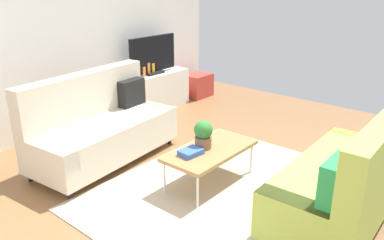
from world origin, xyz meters
The scene contains 17 objects.
ground_plane centered at (0.00, 0.00, 0.00)m, with size 7.68×7.68×0.00m, color brown.
wall_far centered at (0.00, 2.80, 1.45)m, with size 6.40×0.12×2.90m, color white.
area_rug centered at (0.10, -0.11, 0.01)m, with size 2.90×2.20×0.01m, color tan.
couch_beige centered at (-0.24, 1.51, 0.44)m, with size 1.98×1.03×1.10m.
couch_green centered at (0.44, -1.33, 0.44)m, with size 1.92×0.89×1.10m.
coffee_table centered at (0.15, 0.09, 0.39)m, with size 1.10×0.56×0.42m.
tv_console centered at (1.60, 2.46, 0.32)m, with size 1.40×0.44×0.64m, color silver.
tv centered at (1.60, 2.44, 0.95)m, with size 1.00×0.20×0.64m.
storage_trunk centered at (2.70, 2.36, 0.22)m, with size 0.52×0.40×0.44m, color #B2382D.
potted_plant centered at (0.13, 0.17, 0.59)m, with size 0.21×0.21×0.32m.
table_book_0 centered at (-0.10, 0.16, 0.44)m, with size 0.24×0.18×0.03m, color #3359B2.
table_book_1 centered at (-0.10, 0.16, 0.47)m, with size 0.24×0.18×0.03m, color #3359B2.
vase_0 centered at (1.02, 2.51, 0.72)m, with size 0.14×0.14×0.16m, color #B24C4C.
vase_1 centered at (1.22, 2.51, 0.72)m, with size 0.09×0.09×0.16m, color #33B29E.
bottle_0 centered at (1.36, 2.42, 0.72)m, with size 0.06×0.06×0.16m, color orange.
bottle_1 centered at (1.47, 2.42, 0.75)m, with size 0.05×0.05×0.21m, color orange.
bottle_2 centered at (1.58, 2.42, 0.73)m, with size 0.05×0.05×0.19m, color gold.
Camera 1 is at (-3.00, -2.31, 2.22)m, focal length 36.69 mm.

